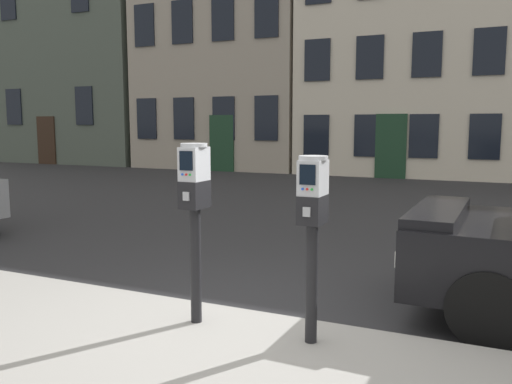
# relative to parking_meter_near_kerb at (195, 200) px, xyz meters

# --- Properties ---
(ground_plane) EXTENTS (160.00, 160.00, 0.00)m
(ground_plane) POSITION_rel_parking_meter_near_kerb_xyz_m (0.41, 0.24, -1.17)
(ground_plane) COLOR #28282B
(parking_meter_near_kerb) EXTENTS (0.22, 0.26, 1.49)m
(parking_meter_near_kerb) POSITION_rel_parking_meter_near_kerb_xyz_m (0.00, 0.00, 0.00)
(parking_meter_near_kerb) COLOR black
(parking_meter_near_kerb) RESTS_ON sidewalk_slab
(parking_meter_twin_adjacent) EXTENTS (0.22, 0.26, 1.41)m
(parking_meter_twin_adjacent) POSITION_rel_parking_meter_near_kerb_xyz_m (1.00, -0.00, -0.05)
(parking_meter_twin_adjacent) COLOR black
(parking_meter_twin_adjacent) RESTS_ON sidewalk_slab
(townhouse_brick_corner) EXTENTS (8.15, 6.69, 13.82)m
(townhouse_brick_corner) POSITION_rel_parking_meter_near_kerb_xyz_m (-15.69, 17.19, 5.75)
(townhouse_brick_corner) COLOR #4C564C
(townhouse_brick_corner) RESTS_ON ground_plane
(townhouse_orange_brick) EXTENTS (6.90, 6.86, 10.80)m
(townhouse_orange_brick) POSITION_rel_parking_meter_near_kerb_xyz_m (-7.89, 17.27, 4.23)
(townhouse_orange_brick) COLOR #9E9384
(townhouse_orange_brick) RESTS_ON ground_plane
(townhouse_brownstone) EXTENTS (7.13, 6.41, 10.11)m
(townhouse_brownstone) POSITION_rel_parking_meter_near_kerb_xyz_m (-0.76, 17.05, 3.89)
(townhouse_brownstone) COLOR beige
(townhouse_brownstone) RESTS_ON ground_plane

